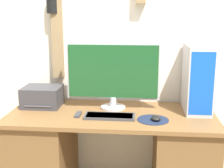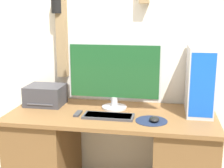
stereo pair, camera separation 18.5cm
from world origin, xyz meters
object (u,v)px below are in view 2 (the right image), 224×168
monitor (115,73)px  remote_control (78,114)px  computer_tower (200,80)px  mouse (154,119)px  keyboard (108,116)px  printer (46,95)px

monitor → remote_control: (-0.25, -0.21, -0.28)m
monitor → computer_tower: monitor is taller
mouse → remote_control: (-0.57, 0.06, -0.01)m
monitor → keyboard: size_ratio=1.97×
monitor → printer: size_ratio=2.41×
printer → remote_control: (0.34, -0.20, -0.07)m
mouse → computer_tower: 0.48m
computer_tower → printer: (-1.23, -0.02, -0.17)m
remote_control → computer_tower: bearing=13.9°
keyboard → remote_control: size_ratio=3.02×
monitor → mouse: monitor is taller
printer → remote_control: printer is taller
computer_tower → remote_control: (-0.89, -0.22, -0.25)m
keyboard → computer_tower: size_ratio=0.73×
mouse → keyboard: bearing=173.8°
computer_tower → keyboard: bearing=-159.7°
keyboard → computer_tower: bearing=20.3°
printer → computer_tower: bearing=0.7°
keyboard → remote_control: (-0.24, 0.02, -0.00)m
mouse → computer_tower: (0.32, 0.28, 0.23)m
keyboard → printer: (-0.57, 0.23, 0.07)m
monitor → computer_tower: 0.65m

